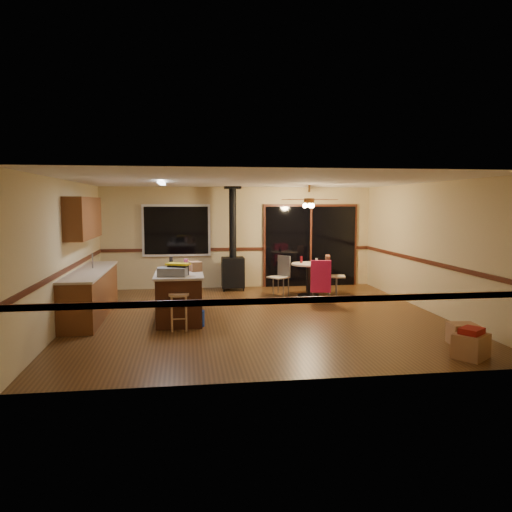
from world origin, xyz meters
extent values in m
plane|color=#513116|center=(0.00, 0.00, 0.00)|extent=(7.00, 7.00, 0.00)
plane|color=silver|center=(0.00, 0.00, 2.60)|extent=(7.00, 7.00, 0.00)
plane|color=tan|center=(0.00, 3.50, 1.30)|extent=(7.00, 0.00, 7.00)
plane|color=tan|center=(0.00, -3.50, 1.30)|extent=(7.00, 0.00, 7.00)
plane|color=tan|center=(-3.50, 0.00, 1.30)|extent=(0.00, 7.00, 7.00)
plane|color=tan|center=(3.50, 0.00, 1.30)|extent=(0.00, 7.00, 7.00)
cube|color=black|center=(-1.60, 3.45, 1.50)|extent=(1.72, 0.10, 1.32)
cube|color=black|center=(1.90, 3.45, 1.05)|extent=(2.52, 0.10, 2.10)
cube|color=brown|center=(-3.20, 0.50, 0.43)|extent=(0.60, 3.00, 0.86)
cube|color=#C2AE97|center=(-3.20, 0.50, 0.88)|extent=(0.64, 3.04, 0.04)
cube|color=brown|center=(-3.33, 0.70, 1.90)|extent=(0.35, 2.00, 0.80)
cube|color=#3D1B0F|center=(-1.50, 0.00, 0.43)|extent=(0.80, 1.60, 0.86)
cube|color=#C2AE97|center=(-1.50, 0.00, 0.88)|extent=(0.88, 1.68, 0.04)
cube|color=black|center=(-0.20, 3.05, 0.46)|extent=(0.55, 0.50, 0.75)
cylinder|color=black|center=(-0.20, 3.05, 1.71)|extent=(0.18, 0.18, 1.77)
cylinder|color=brown|center=(1.48, 1.98, 2.25)|extent=(0.24, 0.24, 0.10)
cylinder|color=brown|center=(1.48, 1.98, 2.52)|extent=(0.05, 0.05, 0.16)
sphere|color=#FFD88C|center=(1.48, 1.98, 2.13)|extent=(0.16, 0.16, 0.16)
cube|color=white|center=(-1.80, 0.30, 2.56)|extent=(0.10, 1.20, 0.04)
cube|color=slate|center=(-1.60, -0.53, 0.98)|extent=(0.55, 0.38, 0.15)
cube|color=black|center=(-1.51, -0.45, 0.99)|extent=(0.39, 0.31, 0.19)
cube|color=gold|center=(-1.51, -0.45, 1.11)|extent=(0.46, 0.37, 0.03)
cube|color=#986843|center=(-1.20, 0.11, 0.99)|extent=(0.27, 0.32, 0.18)
cylinder|color=black|center=(-1.65, 0.37, 1.03)|extent=(0.08, 0.08, 0.25)
cylinder|color=#D84C8C|center=(-1.37, 0.08, 1.02)|extent=(0.08, 0.08, 0.23)
cylinder|color=white|center=(-1.36, 0.53, 1.00)|extent=(0.07, 0.07, 0.19)
cylinder|color=tan|center=(-1.50, -0.81, 0.32)|extent=(0.45, 0.45, 0.64)
cylinder|color=#0B309F|center=(-1.22, -0.57, 0.14)|extent=(0.41, 0.41, 0.28)
cylinder|color=black|center=(1.48, 1.98, 0.02)|extent=(0.50, 0.50, 0.04)
cylinder|color=black|center=(1.48, 1.98, 0.39)|extent=(0.10, 0.10, 0.70)
cylinder|color=#C2AE97|center=(1.48, 1.98, 0.76)|extent=(0.80, 0.80, 0.04)
cylinder|color=#590C14|center=(1.33, 2.08, 0.86)|extent=(0.08, 0.08, 0.16)
cylinder|color=beige|center=(1.66, 1.93, 0.84)|extent=(0.07, 0.07, 0.12)
cube|color=tan|center=(0.78, 2.08, 0.45)|extent=(0.56, 0.56, 0.03)
cube|color=slate|center=(0.94, 2.19, 0.70)|extent=(0.25, 0.35, 0.50)
cube|color=tan|center=(1.58, 1.28, 0.45)|extent=(0.48, 0.48, 0.03)
cube|color=slate|center=(1.54, 1.10, 0.70)|extent=(0.40, 0.12, 0.50)
cube|color=red|center=(1.53, 1.08, 0.60)|extent=(0.45, 0.20, 0.70)
cube|color=tan|center=(2.18, 2.03, 0.45)|extent=(0.48, 0.48, 0.03)
cube|color=slate|center=(2.00, 2.08, 0.70)|extent=(0.13, 0.40, 0.50)
cube|color=#53301F|center=(1.98, 2.08, 0.60)|extent=(0.20, 0.45, 0.70)
cube|color=#986843|center=(-1.30, 2.67, 0.21)|extent=(0.54, 0.44, 0.42)
cube|color=#986843|center=(2.61, -2.98, 0.17)|extent=(0.60, 0.58, 0.35)
cube|color=#986843|center=(2.88, -2.31, 0.16)|extent=(0.43, 0.38, 0.32)
cube|color=maroon|center=(2.61, -2.98, 0.39)|extent=(0.42, 0.40, 0.09)
camera|label=1|loc=(-1.36, -9.35, 2.17)|focal=35.00mm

